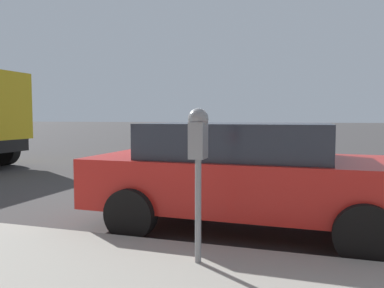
% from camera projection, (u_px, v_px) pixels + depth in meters
% --- Properties ---
extents(ground_plane, '(220.00, 220.00, 0.00)m').
position_uv_depth(ground_plane, '(216.00, 207.00, 6.29)').
color(ground_plane, '#3D3A3A').
extents(parking_meter, '(0.21, 0.19, 1.46)m').
position_uv_depth(parking_meter, '(198.00, 146.00, 3.47)').
color(parking_meter, gray).
rests_on(parking_meter, sidewalk).
extents(car_red, '(2.03, 4.27, 1.43)m').
position_uv_depth(car_red, '(246.00, 173.00, 5.00)').
color(car_red, '#B21E19').
rests_on(car_red, ground_plane).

